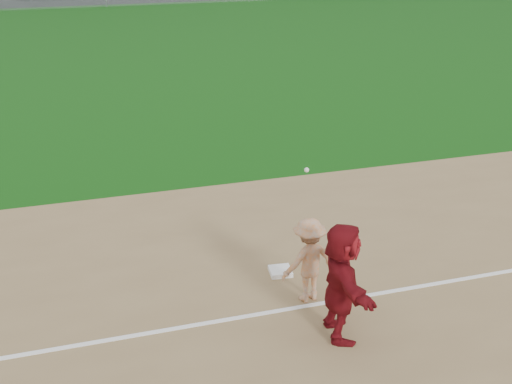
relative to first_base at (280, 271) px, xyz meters
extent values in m
plane|color=#10480E|center=(-0.16, -0.40, -0.07)|extent=(160.00, 160.00, 0.00)
cube|color=white|center=(-0.16, -1.20, -0.04)|extent=(60.00, 0.10, 0.01)
cube|color=white|center=(0.00, 0.00, 0.00)|extent=(0.46, 0.46, 0.09)
imported|color=#650B10|center=(0.30, -2.11, 0.97)|extent=(0.85, 1.94, 2.03)
imported|color=#A6A6A8|center=(0.19, -0.97, 0.75)|extent=(1.12, 0.78, 1.59)
sphere|color=white|center=(0.16, -0.81, 2.40)|extent=(0.08, 0.08, 0.08)
camera|label=1|loc=(-3.51, -10.15, 6.39)|focal=45.00mm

